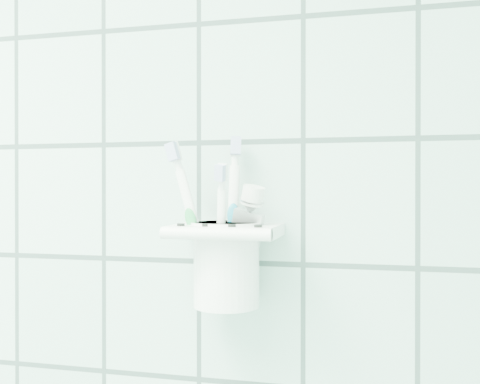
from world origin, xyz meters
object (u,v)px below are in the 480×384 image
object	(u,v)px
holder_bracket	(227,232)
toothpaste_tube	(234,232)
toothbrush_pink	(214,218)
toothbrush_blue	(230,216)
toothbrush_orange	(219,230)
cup	(226,261)

from	to	relation	value
holder_bracket	toothpaste_tube	size ratio (longest dim) A/B	0.85
toothbrush_pink	holder_bracket	bearing A→B (deg)	46.08
toothbrush_blue	toothbrush_orange	world-z (taller)	toothbrush_blue
holder_bracket	toothbrush_blue	world-z (taller)	toothbrush_blue
toothbrush_pink	cup	bearing A→B (deg)	59.28
toothbrush_pink	toothpaste_tube	world-z (taller)	toothbrush_pink
toothbrush_blue	toothpaste_tube	bearing A→B (deg)	73.67
holder_bracket	toothbrush_orange	size ratio (longest dim) A/B	0.76
toothbrush_blue	toothbrush_orange	bearing A→B (deg)	160.03
toothbrush_pink	toothbrush_blue	xyz separation A→B (m)	(0.02, 0.01, 0.00)
toothbrush_pink	toothbrush_orange	world-z (taller)	toothbrush_pink
toothbrush_orange	toothpaste_tube	world-z (taller)	toothbrush_orange
holder_bracket	toothbrush_orange	world-z (taller)	toothbrush_orange
cup	toothpaste_tube	size ratio (longest dim) A/B	0.68
toothbrush_orange	toothbrush_pink	bearing A→B (deg)	-98.25
toothpaste_tube	toothbrush_blue	bearing A→B (deg)	-81.45
cup	toothbrush_blue	xyz separation A→B (m)	(0.01, -0.01, 0.06)
cup	toothbrush_blue	distance (m)	0.06
toothbrush_pink	toothbrush_orange	bearing A→B (deg)	75.41
toothbrush_pink	toothbrush_blue	world-z (taller)	toothbrush_blue
toothbrush_pink	toothbrush_orange	size ratio (longest dim) A/B	1.18
toothbrush_blue	toothbrush_orange	xyz separation A→B (m)	(-0.01, 0.00, -0.02)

